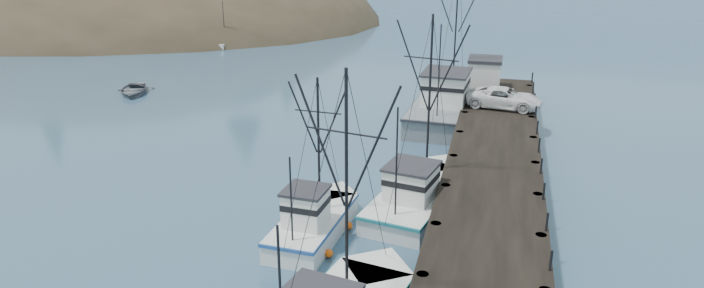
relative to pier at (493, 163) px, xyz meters
name	(u,v)px	position (x,y,z in m)	size (l,w,h in m)	color
pier	(493,163)	(0.00, 0.00, 0.00)	(6.00, 44.00, 2.00)	black
headland	(28,35)	(-88.95, 62.61, -6.24)	(134.80, 78.00, 51.00)	#382D1E
moored_sailboats	(150,41)	(-48.51, 39.53, -1.36)	(22.03, 8.50, 6.35)	silver
trawler_mid	(315,221)	(-9.40, -9.05, -0.87)	(3.53, 8.96, 9.18)	silver
trawler_far	(420,193)	(-4.24, -3.99, -0.87)	(5.68, 11.78, 11.91)	silver
work_vessel	(449,102)	(-4.33, 15.11, -0.46)	(6.10, 17.42, 14.29)	slate
pier_shed	(485,73)	(-1.50, 18.00, 1.73)	(3.00, 3.20, 2.80)	silver
pickup_truck	(504,98)	(0.41, 11.95, 1.14)	(2.77, 6.01, 1.67)	silver
motorboat	(134,94)	(-35.81, 14.98, -1.69)	(3.76, 5.27, 1.09)	#595C63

